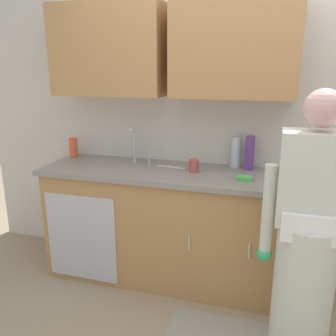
% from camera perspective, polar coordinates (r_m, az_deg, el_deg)
% --- Properties ---
extents(kitchen_wall_with_uppers, '(4.80, 0.44, 2.70)m').
position_cam_1_polar(kitchen_wall_with_uppers, '(2.92, 8.95, 10.80)').
color(kitchen_wall_with_uppers, beige).
rests_on(kitchen_wall_with_uppers, ground).
extents(counter_cabinet, '(1.90, 0.62, 0.90)m').
position_cam_1_polar(counter_cabinet, '(2.99, -0.69, -9.33)').
color(counter_cabinet, '#B27F4C').
rests_on(counter_cabinet, ground).
extents(countertop, '(1.96, 0.66, 0.04)m').
position_cam_1_polar(countertop, '(2.83, -0.66, -0.65)').
color(countertop, gray).
rests_on(countertop, counter_cabinet).
extents(sink, '(0.50, 0.36, 0.35)m').
position_cam_1_polar(sink, '(2.92, -5.66, -0.09)').
color(sink, '#B7BABF').
rests_on(sink, counter_cabinet).
extents(person_at_sink, '(0.55, 0.34, 1.62)m').
position_cam_1_polar(person_at_sink, '(2.23, 21.34, -12.79)').
color(person_at_sink, white).
rests_on(person_at_sink, ground).
extents(bottle_cleaner_spray, '(0.08, 0.08, 0.18)m').
position_cam_1_polar(bottle_cleaner_spray, '(3.31, -14.93, 3.19)').
color(bottle_cleaner_spray, '#E05933').
rests_on(bottle_cleaner_spray, countertop).
extents(bottle_water_short, '(0.08, 0.08, 0.25)m').
position_cam_1_polar(bottle_water_short, '(2.91, 10.81, 2.53)').
color(bottle_water_short, silver).
rests_on(bottle_water_short, countertop).
extents(bottle_soap, '(0.07, 0.07, 0.27)m').
position_cam_1_polar(bottle_soap, '(2.86, 12.96, 2.34)').
color(bottle_soap, '#66388C').
rests_on(bottle_soap, countertop).
extents(cup_by_sink, '(0.08, 0.08, 0.10)m').
position_cam_1_polar(cup_by_sink, '(2.75, 4.18, 0.38)').
color(cup_by_sink, '#B24C47').
rests_on(cup_by_sink, countertop).
extents(knife_on_counter, '(0.24, 0.06, 0.01)m').
position_cam_1_polar(knife_on_counter, '(2.89, 0.55, 0.19)').
color(knife_on_counter, silver).
rests_on(knife_on_counter, countertop).
extents(sponge, '(0.11, 0.07, 0.03)m').
position_cam_1_polar(sponge, '(2.60, 12.18, -1.64)').
color(sponge, '#4CBF4C').
rests_on(sponge, countertop).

